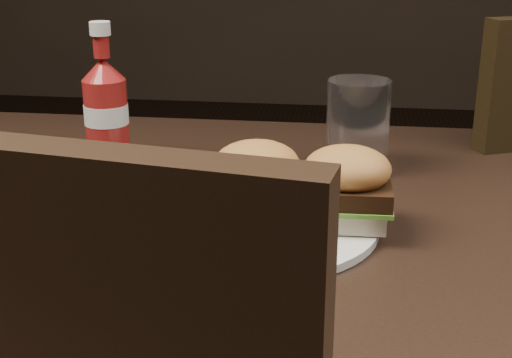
# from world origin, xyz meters

# --- Properties ---
(dining_table) EXTENTS (1.20, 0.80, 0.04)m
(dining_table) POSITION_xyz_m (0.00, 0.00, 0.73)
(dining_table) COLOR black
(dining_table) RESTS_ON ground
(chair_far) EXTENTS (0.62, 0.62, 0.04)m
(chair_far) POSITION_xyz_m (0.43, 0.57, 0.43)
(chair_far) COLOR black
(chair_far) RESTS_ON ground
(plate) EXTENTS (0.26, 0.26, 0.01)m
(plate) POSITION_xyz_m (0.03, -0.01, 0.76)
(plate) COLOR white
(plate) RESTS_ON dining_table
(sandwich_half_a) EXTENTS (0.09, 0.08, 0.02)m
(sandwich_half_a) POSITION_xyz_m (0.04, -0.00, 0.77)
(sandwich_half_a) COLOR beige
(sandwich_half_a) RESTS_ON plate
(sandwich_half_b) EXTENTS (0.08, 0.08, 0.02)m
(sandwich_half_b) POSITION_xyz_m (0.13, -0.01, 0.77)
(sandwich_half_b) COLOR beige
(sandwich_half_b) RESTS_ON plate
(fries_pile) EXTENTS (0.13, 0.13, 0.04)m
(fries_pile) POSITION_xyz_m (-0.02, -0.01, 0.78)
(fries_pile) COLOR orange
(fries_pile) RESTS_ON plate
(ketchup_bottle) EXTENTS (0.07, 0.07, 0.11)m
(ketchup_bottle) POSITION_xyz_m (-0.18, 0.16, 0.81)
(ketchup_bottle) COLOR maroon
(ketchup_bottle) RESTS_ON dining_table
(tumbler) EXTENTS (0.08, 0.08, 0.12)m
(tumbler) POSITION_xyz_m (0.14, 0.18, 0.81)
(tumbler) COLOR white
(tumbler) RESTS_ON dining_table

